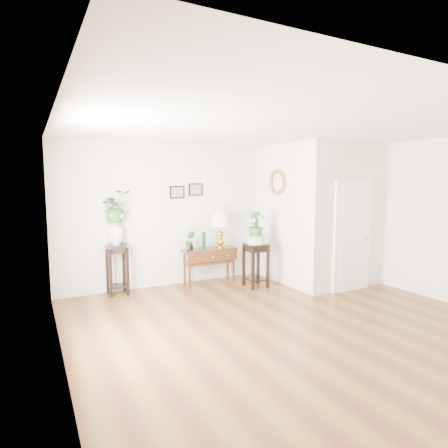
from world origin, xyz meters
TOP-DOWN VIEW (x-y plane):
  - floor at (0.00, 0.00)m, footprint 6.00×5.50m
  - ceiling at (0.00, 0.00)m, footprint 6.00×5.50m
  - wall_back at (0.00, 2.75)m, footprint 6.00×0.02m
  - wall_left at (-3.00, 0.00)m, footprint 0.02×5.50m
  - wall_right at (3.00, 0.00)m, footprint 0.02×5.50m
  - partition at (2.10, 1.77)m, footprint 1.80×1.95m
  - door at (2.10, 0.78)m, footprint 0.90×0.05m
  - art_print_left at (-0.65, 2.73)m, footprint 0.30×0.02m
  - art_print_right at (-0.25, 2.73)m, footprint 0.30×0.02m
  - wall_ornament at (1.16, 1.90)m, footprint 0.07×0.51m
  - console_table at (-0.10, 2.41)m, footprint 1.10×0.40m
  - table_lamp at (0.16, 2.41)m, footprint 0.51×0.51m
  - green_vase at (-0.22, 2.41)m, footprint 0.07×0.07m
  - potted_plant at (-0.51, 2.41)m, footprint 0.25×0.23m
  - plant_stand_a at (-1.89, 2.57)m, footprint 0.45×0.45m
  - porcelain_vase at (-1.89, 2.57)m, footprint 0.27×0.27m
  - lily_arrangement at (-1.89, 2.57)m, footprint 0.62×0.56m
  - plant_stand_b at (0.62, 1.81)m, footprint 0.44×0.44m
  - ceramic_bowl at (0.62, 1.81)m, footprint 0.46×0.46m
  - narcissus at (0.62, 1.81)m, footprint 0.37×0.37m

SIDE VIEW (x-z plane):
  - floor at x=0.00m, z-range -0.01..0.01m
  - console_table at x=-0.10m, z-range 0.00..0.73m
  - plant_stand_b at x=0.62m, z-range 0.00..0.86m
  - plant_stand_a at x=-1.89m, z-range 0.00..0.93m
  - green_vase at x=-0.22m, z-range 0.73..1.07m
  - potted_plant at x=-0.51m, z-range 0.73..1.09m
  - ceramic_bowl at x=0.62m, z-range 0.86..1.02m
  - door at x=2.10m, z-range 0.00..2.10m
  - table_lamp at x=0.16m, z-range 0.70..1.45m
  - porcelain_vase at x=-1.89m, z-range 0.93..1.38m
  - narcissus at x=0.62m, z-range 0.98..1.48m
  - wall_back at x=0.00m, z-range 0.00..2.80m
  - wall_left at x=-3.00m, z-range 0.00..2.80m
  - wall_right at x=3.00m, z-range 0.00..2.80m
  - partition at x=2.10m, z-range 0.00..2.80m
  - lily_arrangement at x=-1.89m, z-range 1.33..1.91m
  - art_print_left at x=-0.65m, z-range 1.73..1.98m
  - art_print_right at x=-0.25m, z-range 1.77..2.02m
  - wall_ornament at x=1.16m, z-range 1.79..2.30m
  - ceiling at x=0.00m, z-range 2.79..2.81m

